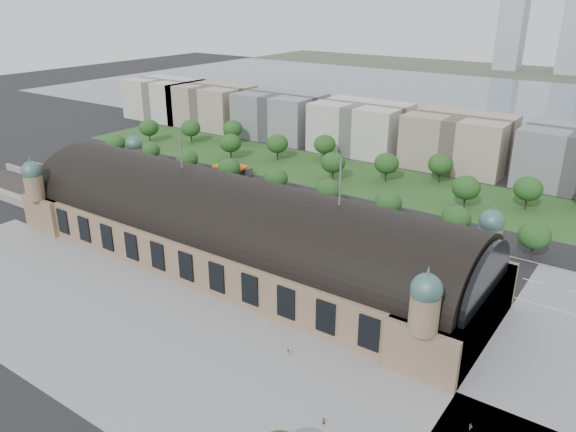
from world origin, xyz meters
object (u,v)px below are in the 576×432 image
Objects in this scene: traffic_car_3 at (249,205)px; pedestrian_0 at (288,352)px; bus_east at (378,250)px; bus_mid at (295,229)px; bus_west at (247,212)px; parked_car_2 at (143,196)px; petrol_station at (238,169)px; traffic_car_6 at (464,266)px; traffic_car_2 at (205,193)px; traffic_car_5 at (377,227)px; parked_car_5 at (214,212)px; pedestrian_2 at (471,427)px; parked_car_3 at (165,198)px; traffic_car_4 at (334,242)px; parked_car_1 at (171,205)px; pedestrian_1 at (324,422)px; parked_car_0 at (121,188)px; parked_car_6 at (181,208)px; traffic_car_0 at (98,165)px; traffic_car_1 at (132,165)px; parked_car_4 at (162,197)px.

traffic_car_3 is 93.71m from pedestrian_0.
traffic_car_3 is 59.12m from bus_east.
traffic_car_3 is at bearing 71.87° from bus_mid.
bus_west is 22.93m from bus_mid.
parked_car_2 is 3.42× the size of pedestrian_0.
traffic_car_6 is (111.62, -30.54, -2.15)m from petrol_station.
petrol_station reaches higher than bus_west.
pedestrian_0 reaches higher than traffic_car_2.
traffic_car_5 is 59.01m from parked_car_5.
pedestrian_2 reaches higher than pedestrian_0.
bus_east is (98.10, 7.01, 0.89)m from parked_car_2.
pedestrian_0 is (96.91, -54.47, 0.14)m from parked_car_3.
traffic_car_6 is (39.81, 7.39, 0.01)m from traffic_car_4.
bus_mid is 67.55m from pedestrian_0.
pedestrian_1 is at bearing 19.67° from parked_car_1.
parked_car_0 is (-103.46, -23.99, -0.02)m from traffic_car_5.
traffic_car_3 is at bearing -44.12° from petrol_station.
parked_car_6 is (-67.72, -25.54, -0.09)m from traffic_car_5.
traffic_car_0 is 38.62m from parked_car_0.
traffic_car_5 is at bearing 30.55° from bus_east.
traffic_car_6 is (160.53, -12.91, 0.09)m from traffic_car_1.
traffic_car_4 is 0.38× the size of bus_east.
bus_east is (-24.71, -6.65, 0.90)m from traffic_car_6.
traffic_car_6 is 3.28× the size of pedestrian_2.
traffic_car_1 is at bearing 46.00° from pedestrian_2.
traffic_car_5 is 84.74m from parked_car_4.
bus_west is at bearing 72.15° from parked_car_0.
petrol_station is 2.98× the size of parked_car_6.
parked_car_5 is at bearing 152.47° from traffic_car_3.
parked_car_6 is (-12.78, -4.00, 0.02)m from parked_car_5.
traffic_car_4 reaches higher than parked_car_4.
parked_car_2 is 138.93m from pedestrian_1.
parked_car_5 is at bearing 42.99° from pedestrian_2.
traffic_car_3 is at bearing 118.82° from parked_car_5.
traffic_car_6 is 55.19m from bus_mid.
bus_mid is (47.34, 6.00, 1.17)m from parked_car_6.
traffic_car_1 is 49.77m from parked_car_4.
traffic_car_5 reaches higher than traffic_car_1.
parked_car_1 is 139.59m from pedestrian_2.
parked_car_6 is 2.67× the size of pedestrian_2.
petrol_station is 115.74m from traffic_car_6.
traffic_car_2 reaches higher than parked_car_3.
traffic_car_4 reaches higher than parked_car_1.
parked_car_5 is (18.09, 4.00, -0.03)m from parked_car_1.
traffic_car_3 is 0.36× the size of bus_east.
traffic_car_3 is 0.97× the size of parked_car_0.
parked_car_3 is 0.84× the size of parked_car_5.
pedestrian_2 is (77.72, -55.89, -0.98)m from bus_mid.
petrol_station reaches higher than parked_car_6.
parked_car_2 is at bearing -87.88° from parked_car_3.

